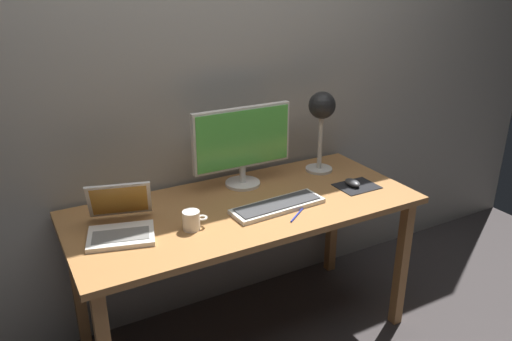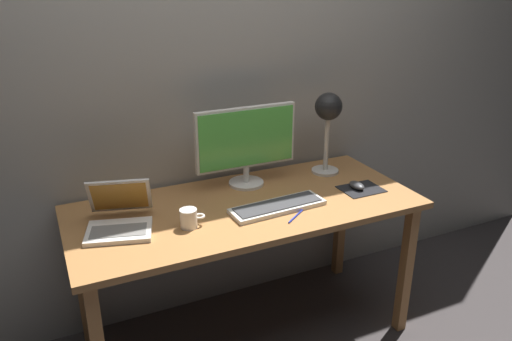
# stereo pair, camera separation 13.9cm
# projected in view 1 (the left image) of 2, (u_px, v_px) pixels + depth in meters

# --- Properties ---
(ground_plane) EXTENTS (4.80, 4.80, 0.00)m
(ground_plane) POSITION_uv_depth(u_px,v_px,m) (247.00, 334.00, 2.56)
(ground_plane) COLOR #383333
(ground_plane) RESTS_ON ground
(back_wall) EXTENTS (4.80, 0.06, 2.60)m
(back_wall) POSITION_uv_depth(u_px,v_px,m) (206.00, 68.00, 2.40)
(back_wall) COLOR #9E998E
(back_wall) RESTS_ON ground
(desk) EXTENTS (1.60, 0.70, 0.74)m
(desk) POSITION_uv_depth(u_px,v_px,m) (246.00, 220.00, 2.32)
(desk) COLOR #A8703D
(desk) RESTS_ON ground
(monitor) EXTENTS (0.51, 0.17, 0.40)m
(monitor) POSITION_uv_depth(u_px,v_px,m) (242.00, 142.00, 2.41)
(monitor) COLOR silver
(monitor) RESTS_ON desk
(keyboard_main) EXTENTS (0.45, 0.16, 0.03)m
(keyboard_main) POSITION_uv_depth(u_px,v_px,m) (278.00, 206.00, 2.24)
(keyboard_main) COLOR silver
(keyboard_main) RESTS_ON desk
(laptop) EXTENTS (0.33, 0.35, 0.19)m
(laptop) POSITION_uv_depth(u_px,v_px,m) (120.00, 218.00, 2.04)
(laptop) COLOR silver
(laptop) RESTS_ON desk
(desk_lamp) EXTENTS (0.14, 0.14, 0.43)m
(desk_lamp) POSITION_uv_depth(u_px,v_px,m) (322.00, 113.00, 2.56)
(desk_lamp) COLOR beige
(desk_lamp) RESTS_ON desk
(mousepad) EXTENTS (0.20, 0.16, 0.00)m
(mousepad) POSITION_uv_depth(u_px,v_px,m) (357.00, 186.00, 2.47)
(mousepad) COLOR black
(mousepad) RESTS_ON desk
(mouse) EXTENTS (0.06, 0.10, 0.03)m
(mouse) POSITION_uv_depth(u_px,v_px,m) (353.00, 183.00, 2.47)
(mouse) COLOR #38383A
(mouse) RESTS_ON mousepad
(coffee_mug) EXTENTS (0.11, 0.07, 0.08)m
(coffee_mug) POSITION_uv_depth(u_px,v_px,m) (192.00, 220.00, 2.05)
(coffee_mug) COLOR white
(coffee_mug) RESTS_ON desk
(pen) EXTENTS (0.12, 0.09, 0.01)m
(pen) POSITION_uv_depth(u_px,v_px,m) (297.00, 215.00, 2.18)
(pen) COLOR #2633A5
(pen) RESTS_ON desk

